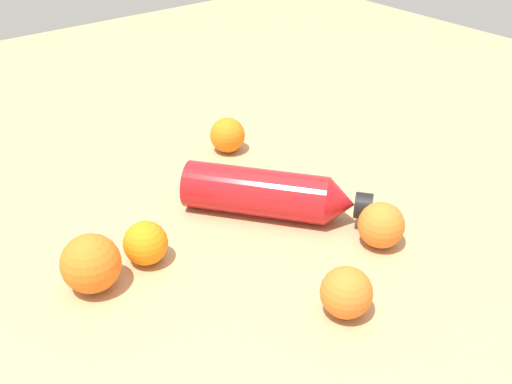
% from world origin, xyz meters
% --- Properties ---
extents(ground_plane, '(2.40, 2.40, 0.00)m').
position_xyz_m(ground_plane, '(0.00, 0.00, 0.00)').
color(ground_plane, tan).
extents(water_bottle, '(0.23, 0.28, 0.08)m').
position_xyz_m(water_bottle, '(0.03, -0.01, 0.04)').
color(water_bottle, red).
rests_on(water_bottle, ground_plane).
extents(orange_0, '(0.06, 0.06, 0.06)m').
position_xyz_m(orange_0, '(-0.19, 0.01, 0.03)').
color(orange_0, orange).
rests_on(orange_0, ground_plane).
extents(orange_1, '(0.07, 0.07, 0.07)m').
position_xyz_m(orange_1, '(-0.04, -0.25, 0.03)').
color(orange_1, orange).
rests_on(orange_1, ground_plane).
extents(orange_2, '(0.07, 0.07, 0.07)m').
position_xyz_m(orange_2, '(0.11, -0.18, 0.04)').
color(orange_2, orange).
rests_on(orange_2, ground_plane).
extents(orange_3, '(0.08, 0.08, 0.08)m').
position_xyz_m(orange_3, '(-0.27, -0.00, 0.04)').
color(orange_3, orange).
rests_on(orange_3, ground_plane).
extents(orange_4, '(0.07, 0.07, 0.07)m').
position_xyz_m(orange_4, '(0.11, 0.21, 0.03)').
color(orange_4, orange).
rests_on(orange_4, ground_plane).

